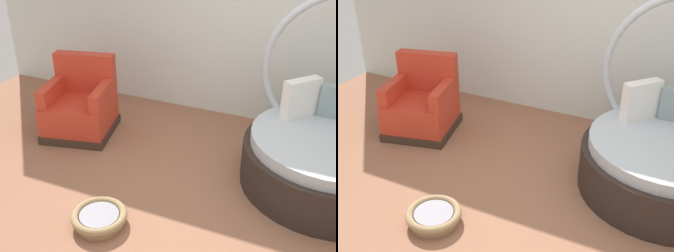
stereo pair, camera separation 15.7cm
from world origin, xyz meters
The scene contains 4 objects.
ground_plane centered at (0.00, 0.00, -0.01)m, with size 8.00×8.00×0.02m, color #936047.
round_daybed centered at (1.02, 0.99, 0.39)m, with size 1.69×1.69×1.90m.
red_armchair centered at (-1.91, 0.90, 0.33)m, with size 0.96×0.96×0.94m.
pet_basket centered at (-0.78, -0.52, 0.07)m, with size 0.51×0.51×0.13m.
Camera 1 is at (0.95, -2.91, 2.60)m, focal length 44.23 mm.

